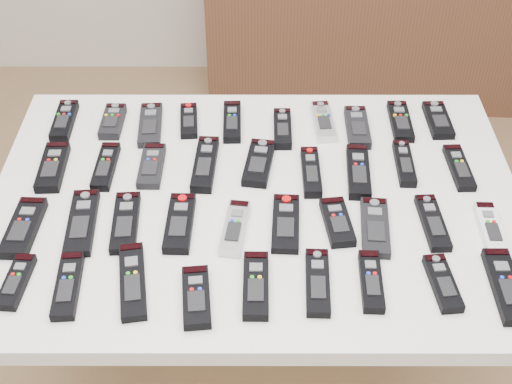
{
  "coord_description": "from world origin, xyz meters",
  "views": [
    {
      "loc": [
        0.12,
        -1.14,
        1.89
      ],
      "look_at": [
        0.12,
        0.11,
        0.8
      ],
      "focal_mm": 50.0,
      "sensor_mm": 36.0,
      "label": 1
    }
  ],
  "objects_px": {
    "remote_21": "(125,222)",
    "remote_37": "(506,286)",
    "remote_32": "(196,297)",
    "remote_1": "(113,122)",
    "remote_35": "(371,281)",
    "remote_24": "(286,223)",
    "remote_28": "(490,229)",
    "remote_19": "(24,227)",
    "remote_33": "(256,285)",
    "remote_8": "(400,121)",
    "remote_16": "(358,172)",
    "remote_4": "(232,122)",
    "remote_23": "(235,228)",
    "remote_34": "(318,282)",
    "remote_6": "(323,122)",
    "remote_27": "(433,223)",
    "remote_17": "(404,163)",
    "remote_3": "(189,121)",
    "remote_13": "(205,164)",
    "remote_0": "(64,121)",
    "sideboard": "(389,15)",
    "remote_12": "(152,166)",
    "remote_26": "(375,227)",
    "remote_18": "(459,168)",
    "remote_15": "(311,172)",
    "remote_7": "(357,127)",
    "remote_10": "(53,167)",
    "remote_36": "(443,283)",
    "remote_22": "(180,223)",
    "remote_31": "(133,281)",
    "remote_11": "(106,166)",
    "remote_14": "(259,163)",
    "remote_29": "(16,282)",
    "remote_9": "(438,120)",
    "remote_30": "(68,285)",
    "remote_2": "(150,125)",
    "remote_25": "(337,222)"
  },
  "relations": [
    {
      "from": "remote_8",
      "to": "remote_16",
      "type": "height_order",
      "value": "remote_16"
    },
    {
      "from": "remote_12",
      "to": "remote_14",
      "type": "bearing_deg",
      "value": 2.87
    },
    {
      "from": "remote_6",
      "to": "remote_34",
      "type": "distance_m",
      "value": 0.57
    },
    {
      "from": "sideboard",
      "to": "remote_16",
      "type": "distance_m",
      "value": 1.67
    },
    {
      "from": "remote_4",
      "to": "remote_37",
      "type": "relative_size",
      "value": 0.86
    },
    {
      "from": "remote_24",
      "to": "remote_26",
      "type": "relative_size",
      "value": 0.99
    },
    {
      "from": "remote_23",
      "to": "remote_34",
      "type": "height_order",
      "value": "same"
    },
    {
      "from": "remote_1",
      "to": "remote_35",
      "type": "xyz_separation_m",
      "value": [
        0.62,
        -0.56,
        0.0
      ]
    },
    {
      "from": "remote_6",
      "to": "remote_7",
      "type": "relative_size",
      "value": 0.97
    },
    {
      "from": "remote_4",
      "to": "remote_11",
      "type": "distance_m",
      "value": 0.36
    },
    {
      "from": "remote_7",
      "to": "remote_26",
      "type": "height_order",
      "value": "remote_7"
    },
    {
      "from": "sideboard",
      "to": "remote_35",
      "type": "height_order",
      "value": "remote_35"
    },
    {
      "from": "remote_18",
      "to": "remote_21",
      "type": "distance_m",
      "value": 0.81
    },
    {
      "from": "remote_1",
      "to": "remote_30",
      "type": "relative_size",
      "value": 0.8
    },
    {
      "from": "remote_9",
      "to": "remote_22",
      "type": "bearing_deg",
      "value": -149.75
    },
    {
      "from": "remote_19",
      "to": "remote_21",
      "type": "bearing_deg",
      "value": 7.3
    },
    {
      "from": "remote_31",
      "to": "remote_11",
      "type": "bearing_deg",
      "value": 97.77
    },
    {
      "from": "remote_2",
      "to": "remote_37",
      "type": "distance_m",
      "value": 0.97
    },
    {
      "from": "remote_16",
      "to": "remote_29",
      "type": "xyz_separation_m",
      "value": [
        -0.74,
        -0.36,
        -0.0
      ]
    },
    {
      "from": "remote_6",
      "to": "remote_32",
      "type": "relative_size",
      "value": 1.05
    },
    {
      "from": "remote_11",
      "to": "remote_22",
      "type": "distance_m",
      "value": 0.28
    },
    {
      "from": "remote_0",
      "to": "remote_18",
      "type": "relative_size",
      "value": 1.0
    },
    {
      "from": "remote_17",
      "to": "remote_16",
      "type": "bearing_deg",
      "value": -162.2
    },
    {
      "from": "remote_9",
      "to": "remote_11",
      "type": "bearing_deg",
      "value": -168.13
    },
    {
      "from": "remote_27",
      "to": "remote_37",
      "type": "xyz_separation_m",
      "value": [
        0.11,
        -0.19,
        0.0
      ]
    },
    {
      "from": "sideboard",
      "to": "remote_7",
      "type": "relative_size",
      "value": 9.67
    },
    {
      "from": "remote_12",
      "to": "remote_26",
      "type": "relative_size",
      "value": 0.88
    },
    {
      "from": "remote_22",
      "to": "remote_37",
      "type": "distance_m",
      "value": 0.71
    },
    {
      "from": "remote_14",
      "to": "remote_35",
      "type": "height_order",
      "value": "same"
    },
    {
      "from": "remote_23",
      "to": "remote_32",
      "type": "height_order",
      "value": "remote_32"
    },
    {
      "from": "remote_16",
      "to": "remote_27",
      "type": "height_order",
      "value": "remote_16"
    },
    {
      "from": "remote_4",
      "to": "remote_7",
      "type": "relative_size",
      "value": 1.01
    },
    {
      "from": "remote_14",
      "to": "remote_11",
      "type": "bearing_deg",
      "value": -169.44
    },
    {
      "from": "remote_17",
      "to": "remote_33",
      "type": "height_order",
      "value": "remote_33"
    },
    {
      "from": "remote_13",
      "to": "remote_24",
      "type": "xyz_separation_m",
      "value": [
        0.19,
        -0.21,
        -0.0
      ]
    },
    {
      "from": "remote_35",
      "to": "remote_24",
      "type": "bearing_deg",
      "value": 136.5
    },
    {
      "from": "remote_24",
      "to": "remote_28",
      "type": "relative_size",
      "value": 1.12
    },
    {
      "from": "remote_15",
      "to": "remote_28",
      "type": "relative_size",
      "value": 1.09
    },
    {
      "from": "remote_8",
      "to": "remote_34",
      "type": "relative_size",
      "value": 0.96
    },
    {
      "from": "remote_23",
      "to": "remote_31",
      "type": "bearing_deg",
      "value": -135.27
    },
    {
      "from": "remote_19",
      "to": "remote_33",
      "type": "xyz_separation_m",
      "value": [
        0.52,
        -0.17,
        -0.0
      ]
    },
    {
      "from": "remote_32",
      "to": "remote_37",
      "type": "xyz_separation_m",
      "value": [
        0.63,
        0.03,
        -0.0
      ]
    },
    {
      "from": "remote_25",
      "to": "remote_37",
      "type": "distance_m",
      "value": 0.38
    },
    {
      "from": "remote_3",
      "to": "remote_13",
      "type": "distance_m",
      "value": 0.2
    },
    {
      "from": "sideboard",
      "to": "remote_10",
      "type": "xyz_separation_m",
      "value": [
        -1.09,
        -1.57,
        0.39
      ]
    },
    {
      "from": "remote_35",
      "to": "remote_4",
      "type": "bearing_deg",
      "value": 120.24
    },
    {
      "from": "remote_4",
      "to": "remote_34",
      "type": "distance_m",
      "value": 0.6
    },
    {
      "from": "remote_0",
      "to": "sideboard",
      "type": "bearing_deg",
      "value": 50.21
    },
    {
      "from": "remote_15",
      "to": "remote_36",
      "type": "bearing_deg",
      "value": -55.52
    },
    {
      "from": "remote_21",
      "to": "remote_37",
      "type": "height_order",
      "value": "remote_37"
    }
  ]
}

